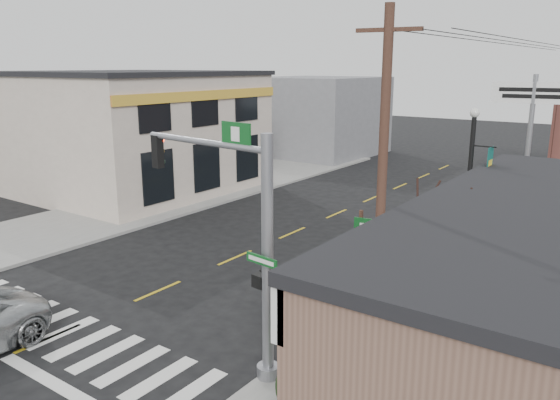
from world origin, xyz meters
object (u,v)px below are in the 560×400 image
Objects in this scene: fire_hydrant at (421,309)px; utility_pole_near at (381,192)px; dance_center_sign at (531,117)px; traffic_signal_pole at (243,228)px; lamp_post at (471,185)px; guide_sign at (378,244)px; bare_tree at (444,195)px.

fire_hydrant is 4.90m from utility_pole_near.
dance_center_sign is at bearing 87.02° from fire_hydrant.
traffic_signal_pole reaches higher than lamp_post.
dance_center_sign is at bearing 64.66° from lamp_post.
utility_pole_near reaches higher than fire_hydrant.
traffic_signal_pole is 5.95m from guide_sign.
traffic_signal_pole is at bearing -108.74° from dance_center_sign.
lamp_post is at bearing 88.88° from fire_hydrant.
utility_pole_near is at bearing -92.24° from fire_hydrant.
guide_sign is at bearing 157.63° from fire_hydrant.
bare_tree is (0.41, 0.00, 3.45)m from fire_hydrant.
dance_center_sign is at bearing 85.60° from traffic_signal_pole.
dance_center_sign is (2.28, 9.09, 3.36)m from guide_sign.
bare_tree is (-0.10, -9.82, -1.35)m from dance_center_sign.
traffic_signal_pole is 0.87× the size of dance_center_sign.
lamp_post is 0.69× the size of utility_pole_near.
dance_center_sign is at bearing 89.42° from bare_tree.
lamp_post is at bearing 81.26° from utility_pole_near.
bare_tree is (2.18, -0.72, 2.02)m from guide_sign.
utility_pole_near is (-0.11, -2.84, 3.99)m from fire_hydrant.
dance_center_sign is (0.44, 6.19, 1.75)m from lamp_post.
fire_hydrant is at bearing -31.25° from guide_sign.
guide_sign is 3.06m from bare_tree.
dance_center_sign is 9.91m from bare_tree.
utility_pole_near is (1.66, -3.57, 2.56)m from guide_sign.
fire_hydrant is 0.14× the size of bare_tree.
traffic_signal_pole is 0.70× the size of utility_pole_near.
traffic_signal_pole is at bearing -121.34° from bare_tree.
utility_pole_near is (2.47, 2.06, 0.80)m from traffic_signal_pole.
guide_sign is at bearing -143.64° from lamp_post.
bare_tree is at bearing -97.47° from dance_center_sign.
fire_hydrant is 3.48m from bare_tree.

